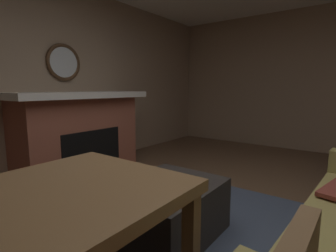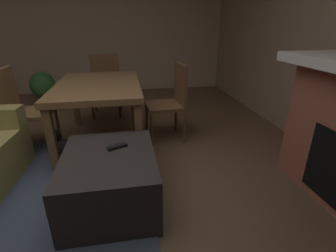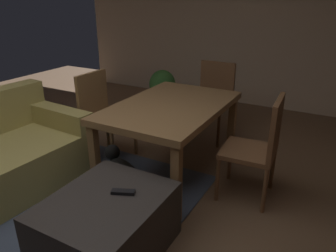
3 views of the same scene
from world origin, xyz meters
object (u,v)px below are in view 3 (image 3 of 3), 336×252
ottoman_coffee_table (107,226)px  dining_chair_east (213,96)px  small_dog (122,170)px  potted_plant (162,86)px  tv_remote (123,192)px  dining_chair_south (260,144)px  dining_chair_north (101,111)px  dining_table (171,112)px

ottoman_coffee_table → dining_chair_east: 2.28m
ottoman_coffee_table → small_dog: bearing=29.8°
potted_plant → tv_remote: bearing=-154.8°
potted_plant → small_dog: 2.45m
tv_remote → small_dog: size_ratio=0.28×
small_dog → ottoman_coffee_table: bearing=-150.2°
dining_chair_south → potted_plant: 2.75m
ottoman_coffee_table → dining_chair_north: (1.16, 0.99, 0.30)m
ottoman_coffee_table → dining_chair_south: (1.17, -0.72, 0.30)m
dining_chair_east → dining_chair_north: bearing=142.2°
small_dog → dining_chair_north: bearing=53.6°
tv_remote → small_dog: tv_remote is taller
potted_plant → dining_chair_south: bearing=-132.6°
dining_table → small_dog: bearing=145.3°
potted_plant → small_dog: (-2.28, -0.88, -0.16)m
dining_chair_north → dining_chair_east: bearing=-37.8°
dining_table → small_dog: size_ratio=2.44×
dining_chair_north → potted_plant: bearing=9.5°
dining_chair_north → tv_remote: bearing=-134.9°
dining_table → small_dog: dining_table is taller
dining_chair_east → potted_plant: (0.76, 1.17, -0.20)m
dining_chair_east → small_dog: 1.58m
dining_table → dining_chair_south: size_ratio=1.52×
dining_table → dining_chair_south: dining_chair_south is taller
dining_chair_east → dining_chair_north: 1.39m
ottoman_coffee_table → small_dog: ottoman_coffee_table is taller
potted_plant → dining_table: bearing=-148.0°
ottoman_coffee_table → small_dog: (0.74, 0.43, -0.05)m
dining_chair_south → dining_chair_east: (1.09, 0.85, 0.00)m
ottoman_coffee_table → dining_chair_south: bearing=-31.5°
dining_table → small_dog: 0.70m
dining_table → dining_chair_east: size_ratio=1.52×
potted_plant → small_dog: bearing=-159.0°
dining_chair_south → dining_chair_east: size_ratio=1.00×
dining_chair_south → potted_plant: bearing=47.4°
dining_chair_north → small_dog: bearing=-126.4°
dining_chair_north → potted_plant: dining_chair_north is taller
tv_remote → dining_chair_south: (1.06, -0.65, 0.07)m
dining_table → dining_chair_east: dining_chair_east is taller
dining_chair_south → dining_chair_north: same height
dining_table → potted_plant: size_ratio=2.45×
tv_remote → dining_table: (1.05, 0.20, 0.20)m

